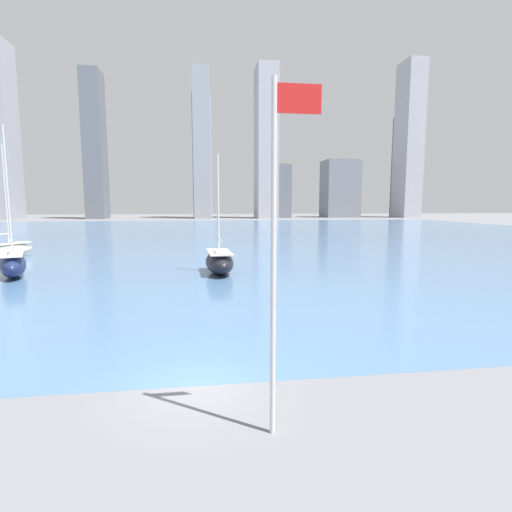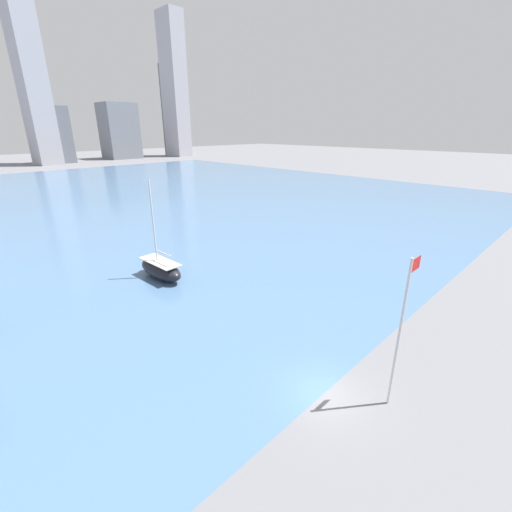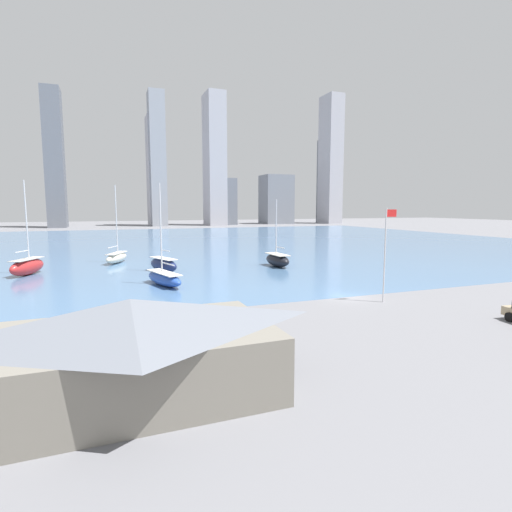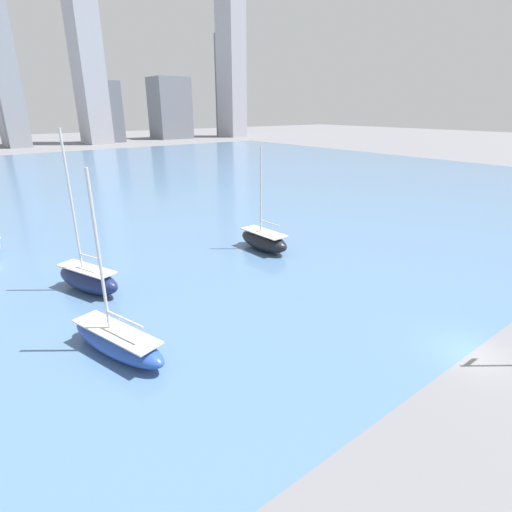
% 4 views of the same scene
% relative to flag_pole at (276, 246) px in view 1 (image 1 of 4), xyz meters
% --- Properties ---
extents(ground_plane, '(500.00, 500.00, 0.00)m').
position_rel_flag_pole_xyz_m(ground_plane, '(-2.08, 3.05, -5.00)').
color(ground_plane, slate).
extents(harbor_water, '(180.00, 140.00, 0.00)m').
position_rel_flag_pole_xyz_m(harbor_water, '(-2.08, 73.05, -5.00)').
color(harbor_water, '#4C7099').
rests_on(harbor_water, ground_plane).
extents(flag_pole, '(1.24, 0.14, 9.08)m').
position_rel_flag_pole_xyz_m(flag_pole, '(0.00, 0.00, 0.00)').
color(flag_pole, silver).
rests_on(flag_pole, ground_plane).
extents(distant_city_skyline, '(199.12, 22.01, 71.07)m').
position_rel_flag_pole_xyz_m(distant_city_skyline, '(0.53, 172.13, 24.10)').
color(distant_city_skyline, gray).
rests_on(distant_city_skyline, ground_plane).
extents(sailboat_black, '(2.68, 6.53, 10.37)m').
position_rel_flag_pole_xyz_m(sailboat_black, '(-0.17, 25.18, -3.95)').
color(sailboat_black, black).
rests_on(sailboat_black, harbor_water).
extents(sailboat_cream, '(4.56, 7.40, 12.72)m').
position_rel_flag_pole_xyz_m(sailboat_cream, '(-23.44, 38.19, -4.03)').
color(sailboat_cream, beige).
rests_on(sailboat_cream, harbor_water).
extents(sailboat_navy, '(4.17, 6.81, 12.54)m').
position_rel_flag_pole_xyz_m(sailboat_navy, '(-17.48, 25.99, -3.89)').
color(sailboat_navy, '#19234C').
rests_on(sailboat_navy, harbor_water).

